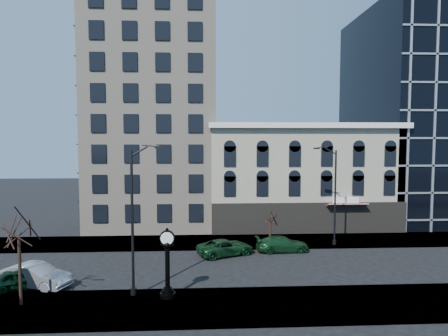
{
  "coord_description": "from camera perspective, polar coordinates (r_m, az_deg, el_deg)",
  "views": [
    {
      "loc": [
        0.08,
        -32.6,
        10.55
      ],
      "look_at": [
        2.0,
        4.0,
        8.0
      ],
      "focal_mm": 32.0,
      "sensor_mm": 36.0,
      "label": 1
    }
  ],
  "objects": [
    {
      "name": "street_lamp_far",
      "position": [
        40.85,
        14.65,
        -0.18
      ],
      "size": [
        2.58,
        0.7,
        10.01
      ],
      "rotation": [
        0.0,
        0.0,
        2.98
      ],
      "color": "black",
      "rests_on": "sidewalk_far"
    },
    {
      "name": "sidewalk_far",
      "position": [
        41.93,
        -3.07,
        -10.51
      ],
      "size": [
        160.0,
        6.0,
        0.12
      ],
      "primitive_type": "cube",
      "color": "gray",
      "rests_on": "ground"
    },
    {
      "name": "street_lamp_near",
      "position": [
        26.94,
        -11.5,
        -1.65
      ],
      "size": [
        2.68,
        0.59,
        10.37
      ],
      "rotation": [
        0.0,
        0.0,
        -0.11
      ],
      "color": "black",
      "rests_on": "sidewalk_near"
    },
    {
      "name": "car_far_b",
      "position": [
        38.91,
        8.33,
        -10.69
      ],
      "size": [
        5.09,
        2.29,
        1.45
      ],
      "primitive_type": "imported",
      "rotation": [
        0.0,
        0.0,
        1.63
      ],
      "color": "#143F1E",
      "rests_on": "ground"
    },
    {
      "name": "ground",
      "position": [
        34.26,
        -3.08,
        -13.96
      ],
      "size": [
        160.0,
        160.0,
        0.0
      ],
      "primitive_type": "plane",
      "color": "black",
      "rests_on": "ground"
    },
    {
      "name": "cream_tower",
      "position": [
        52.59,
        -10.01,
        13.52
      ],
      "size": [
        15.9,
        15.4,
        42.5
      ],
      "color": "#BAAA96",
      "rests_on": "ground"
    },
    {
      "name": "sidewalk_near",
      "position": [
        26.74,
        -3.1,
        -19.12
      ],
      "size": [
        160.0,
        6.0,
        0.12
      ],
      "primitive_type": "cube",
      "color": "gray",
      "rests_on": "ground"
    },
    {
      "name": "car_near_a",
      "position": [
        32.73,
        -26.93,
        -13.93
      ],
      "size": [
        4.6,
        3.24,
        1.45
      ],
      "primitive_type": "imported",
      "rotation": [
        0.0,
        0.0,
        1.97
      ],
      "color": "#143F1E",
      "rests_on": "ground"
    },
    {
      "name": "glass_office",
      "position": [
        62.4,
        27.98,
        6.69
      ],
      "size": [
        20.0,
        20.15,
        28.0
      ],
      "color": "black",
      "rests_on": "ground"
    },
    {
      "name": "street_clock",
      "position": [
        27.49,
        -8.08,
        -13.67
      ],
      "size": [
        1.06,
        1.06,
        4.67
      ],
      "rotation": [
        0.0,
        0.0,
        -0.01
      ],
      "color": "black",
      "rests_on": "sidewalk_near"
    },
    {
      "name": "car_near_b",
      "position": [
        32.59,
        -25.29,
        -13.73
      ],
      "size": [
        5.43,
        3.38,
        1.69
      ],
      "primitive_type": "imported",
      "rotation": [
        0.0,
        0.0,
        1.23
      ],
      "color": "#A5A8AD",
      "rests_on": "ground"
    },
    {
      "name": "bare_tree_far",
      "position": [
        40.05,
        6.62,
        -6.63
      ],
      "size": [
        2.37,
        2.37,
        4.08
      ],
      "color": "#311F18",
      "rests_on": "sidewalk_far"
    },
    {
      "name": "victorian_row",
      "position": [
        50.14,
        10.77,
        -1.3
      ],
      "size": [
        22.6,
        11.19,
        12.5
      ],
      "color": "#A8A18A",
      "rests_on": "ground"
    },
    {
      "name": "car_far_a",
      "position": [
        37.37,
        0.23,
        -11.25
      ],
      "size": [
        5.79,
        4.34,
        1.46
      ],
      "primitive_type": "imported",
      "rotation": [
        0.0,
        0.0,
        1.99
      ],
      "color": "#143F1E",
      "rests_on": "ground"
    },
    {
      "name": "bare_tree_near",
      "position": [
        28.3,
        -27.33,
        -6.83
      ],
      "size": [
        4.11,
        4.11,
        7.06
      ],
      "color": "#311F18",
      "rests_on": "sidewalk_near"
    }
  ]
}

